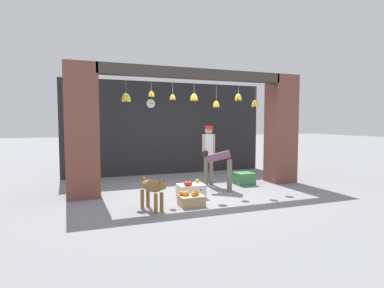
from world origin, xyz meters
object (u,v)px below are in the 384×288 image
(worker_stooping, at_px, (221,164))
(produce_box_green, at_px, (244,179))
(fruit_crate_oranges, at_px, (191,200))
(wall_clock, at_px, (151,104))
(fruit_crate_apples, at_px, (191,190))
(shopkeeper, at_px, (209,151))
(water_bottle, at_px, (201,196))
(dog, at_px, (153,188))

(worker_stooping, distance_m, produce_box_green, 1.10)
(fruit_crate_oranges, distance_m, wall_clock, 4.31)
(worker_stooping, bearing_deg, fruit_crate_oranges, 165.39)
(worker_stooping, relative_size, fruit_crate_apples, 1.71)
(fruit_crate_oranges, bearing_deg, worker_stooping, 42.01)
(worker_stooping, xyz_separation_m, fruit_crate_oranges, (-1.14, -1.03, -0.54))
(wall_clock, bearing_deg, shopkeeper, -61.38)
(fruit_crate_apples, height_order, wall_clock, wall_clock)
(worker_stooping, height_order, water_bottle, worker_stooping)
(fruit_crate_apples, xyz_separation_m, wall_clock, (-0.21, 3.14, 2.08))
(fruit_crate_apples, distance_m, produce_box_green, 1.99)
(fruit_crate_apples, relative_size, wall_clock, 2.04)
(fruit_crate_apples, height_order, water_bottle, fruit_crate_apples)
(fruit_crate_apples, relative_size, produce_box_green, 1.22)
(fruit_crate_oranges, bearing_deg, wall_clock, 89.92)
(dog, distance_m, produce_box_green, 3.19)
(dog, bearing_deg, fruit_crate_oranges, 68.98)
(fruit_crate_apples, bearing_deg, wall_clock, 93.88)
(fruit_crate_oranges, height_order, water_bottle, fruit_crate_oranges)
(shopkeeper, xyz_separation_m, wall_clock, (-1.10, 2.02, 1.33))
(shopkeeper, relative_size, produce_box_green, 3.28)
(water_bottle, distance_m, wall_clock, 4.12)
(shopkeeper, bearing_deg, produce_box_green, 175.45)
(water_bottle, bearing_deg, wall_clock, 94.88)
(worker_stooping, height_order, wall_clock, wall_clock)
(fruit_crate_apples, bearing_deg, produce_box_green, 24.92)
(dog, relative_size, wall_clock, 2.76)
(fruit_crate_apples, xyz_separation_m, produce_box_green, (1.80, 0.84, -0.00))
(wall_clock, bearing_deg, fruit_crate_oranges, -90.08)
(fruit_crate_oranges, distance_m, water_bottle, 0.39)
(dog, xyz_separation_m, produce_box_green, (2.80, 1.50, -0.26))
(water_bottle, xyz_separation_m, wall_clock, (-0.30, 3.52, 2.12))
(worker_stooping, bearing_deg, dog, 152.54)
(fruit_crate_apples, bearing_deg, fruit_crate_oranges, -109.35)
(shopkeeper, relative_size, wall_clock, 5.49)
(fruit_crate_oranges, xyz_separation_m, produce_box_green, (2.02, 1.46, 0.04))
(shopkeeper, height_order, worker_stooping, shopkeeper)
(fruit_crate_oranges, bearing_deg, water_bottle, 38.25)
(wall_clock, bearing_deg, water_bottle, -85.12)
(shopkeeper, height_order, produce_box_green, shopkeeper)
(shopkeeper, xyz_separation_m, fruit_crate_oranges, (-1.11, -1.73, -0.79))
(shopkeeper, bearing_deg, wall_clock, -49.07)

